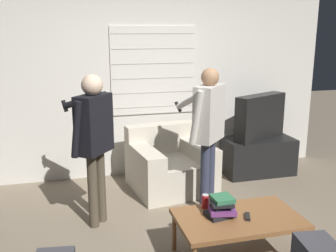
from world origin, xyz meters
name	(u,v)px	position (x,y,z in m)	size (l,w,h in m)	color
ground_plane	(188,244)	(0.00, 0.00, 0.00)	(16.00, 16.00, 0.00)	#7F705B
wall_back	(144,82)	(0.00, 2.03, 1.28)	(5.20, 0.08, 2.55)	silver
armchair_beige	(170,165)	(0.18, 1.37, 0.30)	(1.06, 1.02, 0.78)	beige
coffee_table	(238,220)	(0.34, -0.34, 0.37)	(1.08, 0.64, 0.41)	brown
tv_stand	(258,156)	(1.52, 1.56, 0.26)	(0.97, 0.51, 0.51)	black
tv	(260,117)	(1.52, 1.56, 0.82)	(0.85, 0.55, 0.61)	black
person_left_standing	(93,132)	(-0.80, 0.64, 0.99)	(0.51, 0.76, 1.57)	#4C4233
person_right_standing	(208,122)	(0.43, 0.69, 1.00)	(0.49, 0.78, 1.59)	#33384C
book_stack	(222,208)	(0.20, -0.30, 0.49)	(0.27, 0.23, 0.18)	black
soda_can	(205,201)	(0.12, -0.10, 0.47)	(0.07, 0.07, 0.13)	red
spare_remote	(247,216)	(0.41, -0.38, 0.42)	(0.09, 0.14, 0.02)	black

